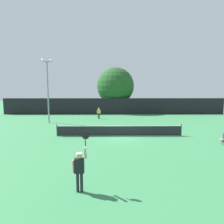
{
  "coord_description": "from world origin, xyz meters",
  "views": [
    {
      "loc": [
        -0.91,
        -16.86,
        4.09
      ],
      "look_at": [
        -0.64,
        2.56,
        1.93
      ],
      "focal_mm": 30.05,
      "sensor_mm": 36.0,
      "label": 1
    }
  ],
  "objects_px": {
    "parked_car_near": "(120,106)",
    "parked_car_far": "(156,106)",
    "large_tree": "(115,86)",
    "tennis_ball": "(124,130)",
    "light_pole": "(48,87)",
    "parked_car_mid": "(144,107)",
    "player_serving": "(80,166)",
    "player_receiving": "(99,112)"
  },
  "relations": [
    {
      "from": "light_pole",
      "to": "parked_car_mid",
      "type": "bearing_deg",
      "value": 46.74
    },
    {
      "from": "player_serving",
      "to": "player_receiving",
      "type": "distance_m",
      "value": 20.51
    },
    {
      "from": "parked_car_near",
      "to": "parked_car_mid",
      "type": "bearing_deg",
      "value": -6.02
    },
    {
      "from": "parked_car_near",
      "to": "parked_car_far",
      "type": "height_order",
      "value": "same"
    },
    {
      "from": "player_serving",
      "to": "light_pole",
      "type": "bearing_deg",
      "value": 111.48
    },
    {
      "from": "player_receiving",
      "to": "parked_car_near",
      "type": "xyz_separation_m",
      "value": [
        3.96,
        13.34,
        -0.19
      ]
    },
    {
      "from": "parked_car_far",
      "to": "player_serving",
      "type": "bearing_deg",
      "value": -117.13
    },
    {
      "from": "parked_car_mid",
      "to": "large_tree",
      "type": "bearing_deg",
      "value": -154.29
    },
    {
      "from": "light_pole",
      "to": "parked_car_far",
      "type": "bearing_deg",
      "value": 44.32
    },
    {
      "from": "player_receiving",
      "to": "large_tree",
      "type": "xyz_separation_m",
      "value": [
        2.76,
        8.63,
        4.09
      ]
    },
    {
      "from": "player_receiving",
      "to": "parked_car_near",
      "type": "bearing_deg",
      "value": -106.53
    },
    {
      "from": "large_tree",
      "to": "player_serving",
      "type": "bearing_deg",
      "value": -94.68
    },
    {
      "from": "tennis_ball",
      "to": "parked_car_far",
      "type": "distance_m",
      "value": 24.57
    },
    {
      "from": "tennis_ball",
      "to": "large_tree",
      "type": "relative_size",
      "value": 0.01
    },
    {
      "from": "tennis_ball",
      "to": "parked_car_mid",
      "type": "bearing_deg",
      "value": 74.27
    },
    {
      "from": "tennis_ball",
      "to": "parked_car_mid",
      "type": "xyz_separation_m",
      "value": [
        5.99,
        21.26,
        0.74
      ]
    },
    {
      "from": "tennis_ball",
      "to": "parked_car_far",
      "type": "relative_size",
      "value": 0.02
    },
    {
      "from": "player_receiving",
      "to": "parked_car_far",
      "type": "height_order",
      "value": "parked_car_far"
    },
    {
      "from": "player_serving",
      "to": "player_receiving",
      "type": "height_order",
      "value": "player_serving"
    },
    {
      "from": "player_receiving",
      "to": "parked_car_mid",
      "type": "xyz_separation_m",
      "value": [
        9.09,
        12.7,
        -0.19
      ]
    },
    {
      "from": "parked_car_mid",
      "to": "tennis_ball",
      "type": "bearing_deg",
      "value": -112.71
    },
    {
      "from": "large_tree",
      "to": "tennis_ball",
      "type": "bearing_deg",
      "value": -88.85
    },
    {
      "from": "large_tree",
      "to": "parked_car_near",
      "type": "height_order",
      "value": "large_tree"
    },
    {
      "from": "light_pole",
      "to": "parked_car_near",
      "type": "relative_size",
      "value": 1.9
    },
    {
      "from": "parked_car_near",
      "to": "parked_car_far",
      "type": "distance_m",
      "value": 8.18
    },
    {
      "from": "parked_car_mid",
      "to": "player_receiving",
      "type": "bearing_deg",
      "value": -132.58
    },
    {
      "from": "light_pole",
      "to": "tennis_ball",
      "type": "bearing_deg",
      "value": -27.77
    },
    {
      "from": "large_tree",
      "to": "player_receiving",
      "type": "bearing_deg",
      "value": -107.71
    },
    {
      "from": "light_pole",
      "to": "large_tree",
      "type": "xyz_separation_m",
      "value": [
        9.03,
        12.26,
        0.46
      ]
    },
    {
      "from": "player_receiving",
      "to": "tennis_ball",
      "type": "height_order",
      "value": "player_receiving"
    },
    {
      "from": "tennis_ball",
      "to": "parked_car_near",
      "type": "xyz_separation_m",
      "value": [
        0.85,
        21.9,
        0.74
      ]
    },
    {
      "from": "light_pole",
      "to": "parked_car_far",
      "type": "distance_m",
      "value": 25.94
    },
    {
      "from": "player_serving",
      "to": "tennis_ball",
      "type": "height_order",
      "value": "player_serving"
    },
    {
      "from": "parked_car_near",
      "to": "parked_car_far",
      "type": "relative_size",
      "value": 0.95
    },
    {
      "from": "light_pole",
      "to": "player_serving",
      "type": "bearing_deg",
      "value": -68.52
    },
    {
      "from": "tennis_ball",
      "to": "parked_car_far",
      "type": "xyz_separation_m",
      "value": [
        8.98,
        22.86,
        0.74
      ]
    },
    {
      "from": "light_pole",
      "to": "parked_car_mid",
      "type": "distance_m",
      "value": 22.74
    },
    {
      "from": "player_receiving",
      "to": "large_tree",
      "type": "distance_m",
      "value": 9.94
    },
    {
      "from": "parked_car_mid",
      "to": "player_serving",
      "type": "bearing_deg",
      "value": -111.69
    },
    {
      "from": "light_pole",
      "to": "parked_car_near",
      "type": "xyz_separation_m",
      "value": [
        10.23,
        16.96,
        -3.82
      ]
    },
    {
      "from": "parked_car_near",
      "to": "parked_car_mid",
      "type": "relative_size",
      "value": 0.96
    },
    {
      "from": "tennis_ball",
      "to": "parked_car_near",
      "type": "height_order",
      "value": "parked_car_near"
    }
  ]
}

